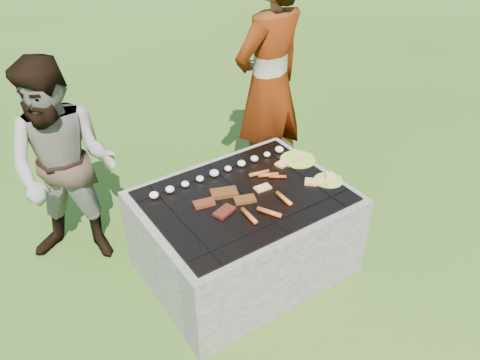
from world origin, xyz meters
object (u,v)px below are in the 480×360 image
at_px(fire_pit, 244,235).
at_px(plate_far, 298,160).
at_px(cook, 269,86).
at_px(bystander, 65,169).
at_px(plate_near, 329,180).

bearing_deg(fire_pit, plate_far, 14.01).
bearing_deg(cook, fire_pit, 33.74).
height_order(plate_far, bystander, bystander).
distance_m(fire_pit, cook, 1.20).
xyz_separation_m(plate_far, bystander, (-1.45, 0.61, 0.12)).
bearing_deg(plate_near, plate_far, 90.22).
height_order(plate_far, cook, cook).
bearing_deg(bystander, plate_far, 13.57).
height_order(fire_pit, plate_near, plate_near).
bearing_deg(fire_pit, bystander, 139.72).
bearing_deg(plate_far, plate_near, -89.78).
height_order(plate_far, plate_near, plate_near).
relative_size(plate_far, cook, 0.15).
bearing_deg(bystander, fire_pit, -3.81).
distance_m(plate_far, bystander, 1.58).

